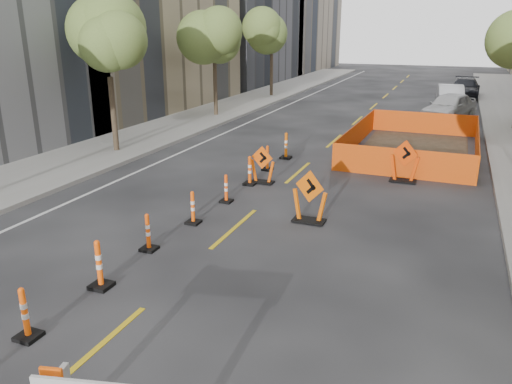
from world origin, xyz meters
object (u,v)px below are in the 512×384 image
at_px(channelizer_8, 286,146).
at_px(chevron_sign_left, 262,165).
at_px(channelizer_5, 226,188).
at_px(chevron_sign_right, 405,161).
at_px(channelizer_4, 193,207).
at_px(chevron_sign_center, 310,196).
at_px(parked_car_far, 465,88).
at_px(channelizer_7, 267,158).
at_px(channelizer_2, 99,264).
at_px(parked_car_mid, 450,96).
at_px(channelizer_1, 25,313).
at_px(channelizer_6, 250,170).
at_px(parked_car_near, 449,107).
at_px(channelizer_3, 148,232).

xyz_separation_m(channelizer_8, chevron_sign_left, (0.33, -3.63, 0.12)).
relative_size(channelizer_5, chevron_sign_right, 0.60).
height_order(channelizer_4, chevron_sign_right, chevron_sign_right).
relative_size(chevron_sign_center, parked_car_far, 0.29).
bearing_deg(channelizer_5, channelizer_7, 91.34).
relative_size(channelizer_2, parked_car_mid, 0.24).
relative_size(channelizer_8, chevron_sign_center, 0.73).
height_order(channelizer_1, chevron_sign_right, chevron_sign_right).
relative_size(channelizer_4, parked_car_far, 0.18).
xyz_separation_m(channelizer_1, channelizer_6, (0.21, 9.96, 0.01)).
relative_size(chevron_sign_left, parked_car_mid, 0.29).
bearing_deg(channelizer_8, chevron_sign_center, -66.30).
distance_m(channelizer_5, parked_car_far, 29.82).
xyz_separation_m(channelizer_7, parked_car_near, (6.23, 14.08, 0.33)).
bearing_deg(channelizer_7, channelizer_4, -90.15).
xyz_separation_m(channelizer_8, chevron_sign_right, (4.99, -1.63, 0.21)).
relative_size(channelizer_1, chevron_sign_right, 0.66).
relative_size(channelizer_5, channelizer_8, 0.82).
xyz_separation_m(channelizer_1, channelizer_7, (0.12, 11.95, -0.02)).
bearing_deg(channelizer_8, chevron_sign_left, -84.86).
height_order(channelizer_2, parked_car_far, parked_car_far).
xyz_separation_m(chevron_sign_left, parked_car_near, (5.81, 15.72, 0.14)).
xyz_separation_m(channelizer_5, parked_car_near, (6.14, 18.07, 0.36)).
distance_m(channelizer_3, chevron_sign_center, 4.62).
bearing_deg(channelizer_6, parked_car_near, 69.07).
xyz_separation_m(channelizer_2, chevron_sign_center, (3.10, 5.31, 0.22)).
height_order(parked_car_near, parked_car_mid, parked_car_near).
relative_size(channelizer_3, channelizer_8, 0.87).
bearing_deg(chevron_sign_center, chevron_sign_left, 149.58).
xyz_separation_m(channelizer_1, channelizer_2, (0.04, 1.99, 0.04)).
distance_m(channelizer_8, parked_car_far, 24.05).
bearing_deg(channelizer_1, chevron_sign_right, 67.04).
relative_size(chevron_sign_center, parked_car_near, 0.32).
height_order(channelizer_2, channelizer_8, channelizer_8).
bearing_deg(channelizer_2, channelizer_8, 89.10).
bearing_deg(channelizer_5, channelizer_3, -94.05).
distance_m(channelizer_1, channelizer_4, 5.98).
bearing_deg(parked_car_near, chevron_sign_right, -74.86).
relative_size(channelizer_3, channelizer_5, 1.06).
bearing_deg(chevron_sign_center, channelizer_8, 132.62).
height_order(channelizer_1, channelizer_3, channelizer_1).
height_order(channelizer_7, channelizer_8, channelizer_8).
bearing_deg(channelizer_5, parked_car_far, 76.44).
bearing_deg(channelizer_4, chevron_sign_left, 84.22).
distance_m(channelizer_6, parked_car_far, 27.89).
relative_size(channelizer_7, chevron_sign_right, 0.64).
xyz_separation_m(channelizer_2, parked_car_near, (6.32, 24.05, 0.27)).
height_order(channelizer_2, channelizer_4, channelizer_2).
distance_m(channelizer_8, chevron_sign_right, 5.26).
height_order(channelizer_6, channelizer_7, channelizer_6).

